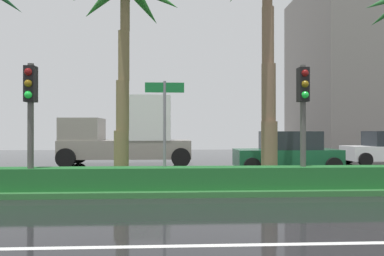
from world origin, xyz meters
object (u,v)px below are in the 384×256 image
(palm_tree_centre_left, at_px, (125,8))
(street_name_sign, at_px, (165,119))
(traffic_signal_median_right, at_px, (303,103))
(car_in_traffic_second, at_px, (287,152))
(box_truck_lead, at_px, (128,134))
(traffic_signal_median_left, at_px, (30,103))

(palm_tree_centre_left, relative_size, street_name_sign, 2.33)
(palm_tree_centre_left, distance_m, street_name_sign, 4.19)
(traffic_signal_median_right, bearing_deg, car_in_traffic_second, 77.27)
(traffic_signal_median_right, relative_size, car_in_traffic_second, 0.80)
(palm_tree_centre_left, bearing_deg, box_truck_lead, 95.79)
(car_in_traffic_second, bearing_deg, box_truck_lead, -26.12)
(palm_tree_centre_left, bearing_deg, car_in_traffic_second, 28.03)
(traffic_signal_median_right, xyz_separation_m, car_in_traffic_second, (1.18, 5.23, -1.70))
(traffic_signal_median_left, xyz_separation_m, box_truck_lead, (1.56, 8.86, -0.94))
(traffic_signal_median_left, bearing_deg, street_name_sign, 6.29)
(traffic_signal_median_left, relative_size, street_name_sign, 1.13)
(traffic_signal_median_left, bearing_deg, traffic_signal_median_right, 1.25)
(street_name_sign, distance_m, car_in_traffic_second, 7.23)
(traffic_signal_median_left, height_order, traffic_signal_median_right, traffic_signal_median_right)
(palm_tree_centre_left, height_order, traffic_signal_median_right, palm_tree_centre_left)
(palm_tree_centre_left, height_order, car_in_traffic_second, palm_tree_centre_left)
(palm_tree_centre_left, bearing_deg, street_name_sign, -51.14)
(palm_tree_centre_left, relative_size, car_in_traffic_second, 1.62)
(palm_tree_centre_left, xyz_separation_m, traffic_signal_median_left, (-2.25, -2.00, -3.23))
(traffic_signal_median_right, distance_m, street_name_sign, 3.92)
(street_name_sign, bearing_deg, box_truck_lead, 103.25)
(palm_tree_centre_left, xyz_separation_m, street_name_sign, (1.30, -1.61, -3.64))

